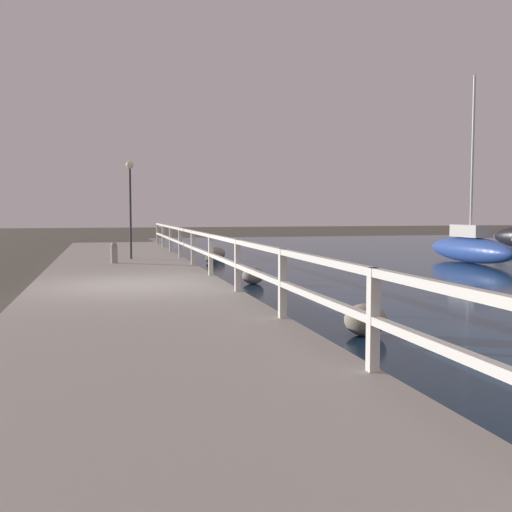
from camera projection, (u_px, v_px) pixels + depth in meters
name	position (u px, v px, depth m)	size (l,w,h in m)	color
ground_plane	(131.00, 301.00, 12.30)	(120.00, 120.00, 0.00)	#4C473D
dock_walkway	(131.00, 293.00, 12.29)	(4.04, 36.00, 0.33)	#9E998E
railing	(223.00, 251.00, 12.70)	(0.10, 32.50, 0.98)	silver
boulder_upstream	(253.00, 276.00, 15.22)	(0.56, 0.51, 0.42)	gray
boulder_far_strip	(217.00, 253.00, 22.94)	(0.65, 0.58, 0.49)	gray
boulder_downstream	(365.00, 320.00, 8.84)	(0.64, 0.58, 0.48)	gray
boulder_mid_strip	(212.00, 259.00, 21.39)	(0.44, 0.40, 0.33)	slate
mooring_bollard	(114.00, 252.00, 17.52)	(0.20, 0.20, 0.62)	gray
dock_lamp	(130.00, 188.00, 19.02)	(0.25, 0.25, 3.11)	#2D2D33
sailboat_blue	(470.00, 247.00, 21.59)	(1.02, 4.86, 6.65)	#2D4C9E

